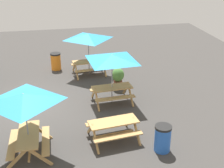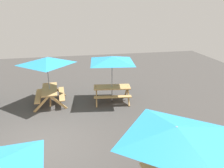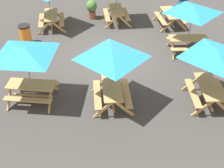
# 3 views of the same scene
# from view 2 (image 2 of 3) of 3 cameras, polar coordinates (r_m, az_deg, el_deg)

# --- Properties ---
(ground_plane) EXTENTS (27.63, 27.63, 0.00)m
(ground_plane) POSITION_cam_2_polar(r_m,az_deg,el_deg) (8.23, -18.23, -15.19)
(ground_plane) COLOR #3D3A38
(ground_plane) RESTS_ON ground
(picnic_table_0) EXTENTS (2.80, 2.80, 2.34)m
(picnic_table_0) POSITION_cam_2_polar(r_m,az_deg,el_deg) (10.45, 0.00, 5.61)
(picnic_table_0) COLOR tan
(picnic_table_0) RESTS_ON ground
(picnic_table_1) EXTENTS (2.10, 2.10, 2.34)m
(picnic_table_1) POSITION_cam_2_polar(r_m,az_deg,el_deg) (10.59, -16.65, 4.95)
(picnic_table_1) COLOR tan
(picnic_table_1) RESTS_ON ground
(picnic_table_3) EXTENTS (2.20, 2.20, 2.34)m
(picnic_table_3) POSITION_cam_2_polar(r_m,az_deg,el_deg) (4.84, 16.21, -13.79)
(picnic_table_3) COLOR tan
(picnic_table_3) RESTS_ON ground
(trash_bin_orange) EXTENTS (0.59, 0.59, 0.98)m
(trash_bin_orange) POSITION_cam_2_polar(r_m,az_deg,el_deg) (7.40, 16.33, -14.69)
(trash_bin_orange) COLOR orange
(trash_bin_orange) RESTS_ON ground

